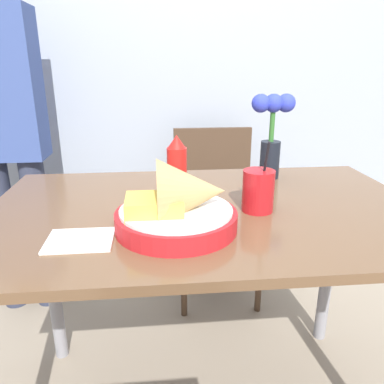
{
  "coord_description": "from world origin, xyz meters",
  "views": [
    {
      "loc": [
        -0.14,
        -0.98,
        1.15
      ],
      "look_at": [
        -0.05,
        -0.04,
        0.83
      ],
      "focal_mm": 35.0,
      "sensor_mm": 36.0,
      "label": 1
    }
  ],
  "objects_px": {
    "chair_far_window": "(214,196)",
    "ketchup_bottle": "(177,166)",
    "flower_vase": "(272,129)",
    "person_standing": "(6,128)",
    "food_basket": "(182,206)",
    "drink_cup": "(258,192)"
  },
  "relations": [
    {
      "from": "chair_far_window",
      "to": "ketchup_bottle",
      "type": "relative_size",
      "value": 4.54
    },
    {
      "from": "flower_vase",
      "to": "person_standing",
      "type": "height_order",
      "value": "person_standing"
    },
    {
      "from": "chair_far_window",
      "to": "ketchup_bottle",
      "type": "xyz_separation_m",
      "value": [
        -0.23,
        -0.69,
        0.35
      ]
    },
    {
      "from": "ketchup_bottle",
      "to": "drink_cup",
      "type": "relative_size",
      "value": 0.94
    },
    {
      "from": "ketchup_bottle",
      "to": "flower_vase",
      "type": "bearing_deg",
      "value": 24.07
    },
    {
      "from": "drink_cup",
      "to": "person_standing",
      "type": "bearing_deg",
      "value": 140.35
    },
    {
      "from": "chair_far_window",
      "to": "food_basket",
      "type": "distance_m",
      "value": 1.03
    },
    {
      "from": "food_basket",
      "to": "drink_cup",
      "type": "relative_size",
      "value": 1.5
    },
    {
      "from": "chair_far_window",
      "to": "ketchup_bottle",
      "type": "bearing_deg",
      "value": -108.39
    },
    {
      "from": "chair_far_window",
      "to": "flower_vase",
      "type": "height_order",
      "value": "flower_vase"
    },
    {
      "from": "drink_cup",
      "to": "flower_vase",
      "type": "bearing_deg",
      "value": 67.93
    },
    {
      "from": "food_basket",
      "to": "ketchup_bottle",
      "type": "height_order",
      "value": "ketchup_bottle"
    },
    {
      "from": "ketchup_bottle",
      "to": "flower_vase",
      "type": "xyz_separation_m",
      "value": [
        0.33,
        0.15,
        0.08
      ]
    },
    {
      "from": "chair_far_window",
      "to": "person_standing",
      "type": "distance_m",
      "value": 1.01
    },
    {
      "from": "ketchup_bottle",
      "to": "drink_cup",
      "type": "xyz_separation_m",
      "value": [
        0.21,
        -0.15,
        -0.04
      ]
    },
    {
      "from": "chair_far_window",
      "to": "person_standing",
      "type": "xyz_separation_m",
      "value": [
        -0.94,
        -0.09,
        0.38
      ]
    },
    {
      "from": "drink_cup",
      "to": "person_standing",
      "type": "xyz_separation_m",
      "value": [
        -0.92,
        0.76,
        0.07
      ]
    },
    {
      "from": "drink_cup",
      "to": "person_standing",
      "type": "height_order",
      "value": "person_standing"
    },
    {
      "from": "drink_cup",
      "to": "food_basket",
      "type": "bearing_deg",
      "value": -155.06
    },
    {
      "from": "food_basket",
      "to": "drink_cup",
      "type": "xyz_separation_m",
      "value": [
        0.22,
        0.1,
        -0.01
      ]
    },
    {
      "from": "drink_cup",
      "to": "flower_vase",
      "type": "relative_size",
      "value": 0.68
    },
    {
      "from": "chair_far_window",
      "to": "ketchup_bottle",
      "type": "height_order",
      "value": "ketchup_bottle"
    }
  ]
}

